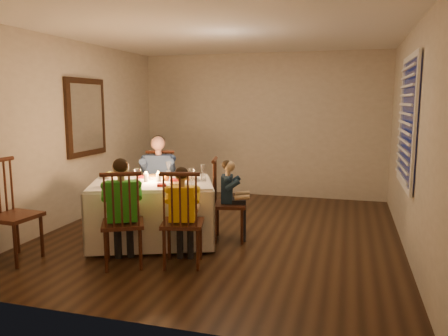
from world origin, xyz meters
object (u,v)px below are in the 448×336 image
(chair_end, at_px, (229,240))
(adult, at_px, (160,225))
(child_yellow, at_px, (183,265))
(serving_bowl, at_px, (112,176))
(chair_near_right, at_px, (183,265))
(chair_near_left, at_px, (124,265))
(chair_extra, at_px, (18,260))
(child_teal, at_px, (229,240))
(dining_table, at_px, (152,199))
(chair_adult, at_px, (160,225))
(child_green, at_px, (124,265))

(chair_end, xyz_separation_m, adult, (-1.13, 0.38, 0.00))
(child_yellow, distance_m, serving_bowl, 1.64)
(chair_end, distance_m, serving_bowl, 1.71)
(chair_near_right, bearing_deg, child_yellow, -14.43)
(adult, bearing_deg, chair_near_left, -96.27)
(chair_near_right, distance_m, chair_extra, 1.85)
(child_yellow, height_order, child_teal, child_yellow)
(chair_near_left, distance_m, child_yellow, 0.63)
(serving_bowl, bearing_deg, chair_near_right, -29.95)
(dining_table, xyz_separation_m, adult, (-0.24, 0.73, -0.55))
(chair_near_right, relative_size, chair_end, 1.00)
(chair_adult, bearing_deg, adult, 0.00)
(chair_adult, height_order, chair_near_right, same)
(child_yellow, bearing_deg, chair_adult, -71.19)
(chair_near_right, relative_size, child_teal, 1.02)
(chair_near_left, xyz_separation_m, child_teal, (0.85, 1.16, 0.00))
(child_yellow, relative_size, serving_bowl, 4.76)
(chair_adult, distance_m, chair_end, 1.20)
(chair_near_left, height_order, child_green, child_green)
(adult, height_order, serving_bowl, serving_bowl)
(chair_extra, height_order, adult, adult)
(child_green, bearing_deg, chair_end, -154.19)
(chair_near_left, distance_m, chair_end, 1.44)
(child_yellow, bearing_deg, child_teal, -118.76)
(chair_end, bearing_deg, dining_table, 99.19)
(adult, xyz_separation_m, child_teal, (1.13, -0.38, 0.00))
(serving_bowl, bearing_deg, adult, 60.24)
(child_teal, bearing_deg, child_yellow, 153.34)
(dining_table, distance_m, child_yellow, 1.04)
(chair_end, relative_size, chair_extra, 0.92)
(dining_table, bearing_deg, chair_near_right, -65.87)
(chair_adult, bearing_deg, child_teal, -35.46)
(child_yellow, bearing_deg, child_green, 3.08)
(chair_near_right, height_order, chair_end, same)
(adult, bearing_deg, chair_extra, -134.91)
(chair_near_right, xyz_separation_m, chair_end, (0.25, 0.97, 0.00))
(chair_adult, bearing_deg, child_yellow, -73.52)
(child_yellow, xyz_separation_m, serving_bowl, (-1.25, 0.72, 0.79))
(dining_table, height_order, adult, dining_table)
(dining_table, xyz_separation_m, child_yellow, (0.64, -0.62, -0.55))
(dining_table, bearing_deg, chair_extra, -161.60)
(chair_near_right, height_order, chair_extra, chair_extra)
(chair_adult, relative_size, child_yellow, 0.98)
(chair_adult, relative_size, child_green, 0.90)
(chair_end, xyz_separation_m, chair_extra, (-2.06, -1.34, 0.00))
(chair_near_right, relative_size, child_yellow, 0.98)
(adult, distance_m, serving_bowl, 1.08)
(dining_table, xyz_separation_m, chair_end, (0.89, 0.35, -0.55))
(chair_end, bearing_deg, serving_bowl, 87.14)
(chair_near_left, bearing_deg, adult, -107.49)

